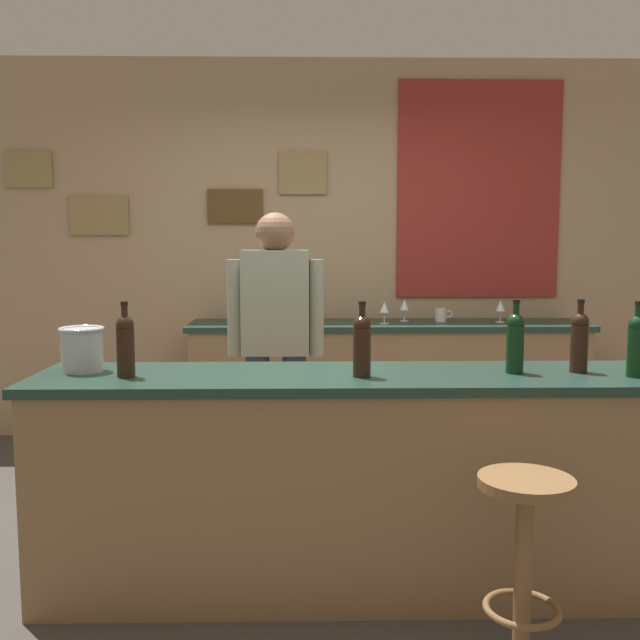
{
  "coord_description": "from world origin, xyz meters",
  "views": [
    {
      "loc": [
        -0.17,
        -3.25,
        1.45
      ],
      "look_at": [
        -0.1,
        0.45,
        1.05
      ],
      "focal_mm": 39.36,
      "sensor_mm": 36.0,
      "label": 1
    }
  ],
  "objects_px": {
    "wine_glass_b": "(246,306)",
    "wine_glass_d": "(404,306)",
    "bartender": "(276,340)",
    "coffee_mug": "(441,315)",
    "wine_bottle_a": "(125,344)",
    "wine_bottle_e": "(637,343)",
    "wine_glass_a": "(231,306)",
    "wine_bottle_d": "(579,340)",
    "bar_stool": "(524,541)",
    "wine_bottle_b": "(362,343)",
    "wine_bottle_c": "(515,341)",
    "wine_glass_c": "(384,308)",
    "ice_bucket": "(82,348)",
    "wine_glass_e": "(500,307)"
  },
  "relations": [
    {
      "from": "wine_glass_b",
      "to": "wine_glass_d",
      "type": "relative_size",
      "value": 1.0
    },
    {
      "from": "bartender",
      "to": "coffee_mug",
      "type": "xyz_separation_m",
      "value": [
        1.13,
        1.2,
        0.01
      ]
    },
    {
      "from": "wine_bottle_a",
      "to": "wine_bottle_e",
      "type": "distance_m",
      "value": 2.05
    },
    {
      "from": "wine_glass_a",
      "to": "wine_glass_b",
      "type": "relative_size",
      "value": 1.0
    },
    {
      "from": "wine_bottle_d",
      "to": "wine_glass_d",
      "type": "bearing_deg",
      "value": 101.5
    },
    {
      "from": "wine_bottle_e",
      "to": "wine_glass_b",
      "type": "bearing_deg",
      "value": 128.32
    },
    {
      "from": "bar_stool",
      "to": "wine_bottle_b",
      "type": "xyz_separation_m",
      "value": [
        -0.51,
        0.53,
        0.6
      ]
    },
    {
      "from": "wine_bottle_c",
      "to": "wine_glass_c",
      "type": "bearing_deg",
      "value": 99.33
    },
    {
      "from": "wine_bottle_c",
      "to": "coffee_mug",
      "type": "relative_size",
      "value": 2.45
    },
    {
      "from": "wine_bottle_e",
      "to": "wine_glass_b",
      "type": "distance_m",
      "value": 2.84
    },
    {
      "from": "wine_bottle_d",
      "to": "wine_bottle_e",
      "type": "xyz_separation_m",
      "value": [
        0.19,
        -0.11,
        0.0
      ]
    },
    {
      "from": "wine_bottle_d",
      "to": "ice_bucket",
      "type": "relative_size",
      "value": 1.63
    },
    {
      "from": "bartender",
      "to": "wine_glass_e",
      "type": "distance_m",
      "value": 1.92
    },
    {
      "from": "wine_bottle_a",
      "to": "wine_glass_c",
      "type": "bearing_deg",
      "value": 58.11
    },
    {
      "from": "wine_bottle_b",
      "to": "coffee_mug",
      "type": "xyz_separation_m",
      "value": [
        0.74,
        2.18,
        -0.11
      ]
    },
    {
      "from": "wine_glass_c",
      "to": "wine_glass_d",
      "type": "distance_m",
      "value": 0.24
    },
    {
      "from": "wine_glass_b",
      "to": "wine_glass_d",
      "type": "bearing_deg",
      "value": 0.24
    },
    {
      "from": "wine_bottle_e",
      "to": "ice_bucket",
      "type": "relative_size",
      "value": 1.63
    },
    {
      "from": "bartender",
      "to": "ice_bucket",
      "type": "xyz_separation_m",
      "value": [
        -0.77,
        -0.84,
        0.08
      ]
    },
    {
      "from": "bartender",
      "to": "wine_glass_a",
      "type": "relative_size",
      "value": 10.45
    },
    {
      "from": "wine_bottle_e",
      "to": "wine_glass_b",
      "type": "height_order",
      "value": "wine_bottle_e"
    },
    {
      "from": "coffee_mug",
      "to": "wine_bottle_e",
      "type": "bearing_deg",
      "value": -80.59
    },
    {
      "from": "wine_bottle_d",
      "to": "wine_glass_a",
      "type": "relative_size",
      "value": 1.97
    },
    {
      "from": "wine_bottle_a",
      "to": "wine_bottle_c",
      "type": "distance_m",
      "value": 1.59
    },
    {
      "from": "wine_bottle_e",
      "to": "wine_glass_d",
      "type": "xyz_separation_m",
      "value": [
        -0.62,
        2.24,
        -0.05
      ]
    },
    {
      "from": "wine_bottle_b",
      "to": "wine_bottle_a",
      "type": "bearing_deg",
      "value": 179.17
    },
    {
      "from": "bar_stool",
      "to": "wine_bottle_d",
      "type": "distance_m",
      "value": 0.95
    },
    {
      "from": "bar_stool",
      "to": "wine_bottle_a",
      "type": "relative_size",
      "value": 2.22
    },
    {
      "from": "wine_bottle_e",
      "to": "wine_glass_d",
      "type": "height_order",
      "value": "wine_bottle_e"
    },
    {
      "from": "wine_bottle_c",
      "to": "wine_bottle_b",
      "type": "bearing_deg",
      "value": -173.63
    },
    {
      "from": "wine_glass_d",
      "to": "coffee_mug",
      "type": "height_order",
      "value": "wine_glass_d"
    },
    {
      "from": "bar_stool",
      "to": "wine_bottle_b",
      "type": "bearing_deg",
      "value": 133.69
    },
    {
      "from": "wine_bottle_c",
      "to": "wine_bottle_e",
      "type": "distance_m",
      "value": 0.47
    },
    {
      "from": "ice_bucket",
      "to": "wine_glass_a",
      "type": "distance_m",
      "value": 2.11
    },
    {
      "from": "bartender",
      "to": "bar_stool",
      "type": "distance_m",
      "value": 1.82
    },
    {
      "from": "wine_bottle_c",
      "to": "wine_glass_a",
      "type": "bearing_deg",
      "value": 123.25
    },
    {
      "from": "bar_stool",
      "to": "wine_bottle_c",
      "type": "height_order",
      "value": "wine_bottle_c"
    },
    {
      "from": "wine_glass_d",
      "to": "wine_glass_b",
      "type": "bearing_deg",
      "value": -179.76
    },
    {
      "from": "ice_bucket",
      "to": "wine_glass_b",
      "type": "xyz_separation_m",
      "value": [
        0.5,
        2.07,
        -0.01
      ]
    },
    {
      "from": "wine_glass_a",
      "to": "bar_stool",
      "type": "bearing_deg",
      "value": -65.13
    },
    {
      "from": "wine_bottle_d",
      "to": "wine_glass_e",
      "type": "distance_m",
      "value": 2.06
    },
    {
      "from": "wine_glass_c",
      "to": "coffee_mug",
      "type": "distance_m",
      "value": 0.45
    },
    {
      "from": "wine_glass_c",
      "to": "wine_glass_b",
      "type": "bearing_deg",
      "value": 170.31
    },
    {
      "from": "wine_glass_a",
      "to": "wine_glass_b",
      "type": "bearing_deg",
      "value": -0.26
    },
    {
      "from": "ice_bucket",
      "to": "coffee_mug",
      "type": "bearing_deg",
      "value": 47.03
    },
    {
      "from": "wine_glass_b",
      "to": "wine_bottle_d",
      "type": "bearing_deg",
      "value": -53.52
    },
    {
      "from": "wine_bottle_b",
      "to": "wine_glass_c",
      "type": "bearing_deg",
      "value": 81.23
    },
    {
      "from": "wine_glass_c",
      "to": "coffee_mug",
      "type": "xyz_separation_m",
      "value": [
        0.42,
        0.14,
        -0.06
      ]
    },
    {
      "from": "wine_bottle_b",
      "to": "wine_bottle_e",
      "type": "height_order",
      "value": "same"
    },
    {
      "from": "bar_stool",
      "to": "wine_glass_a",
      "type": "height_order",
      "value": "wine_glass_a"
    }
  ]
}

